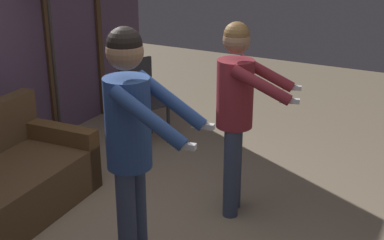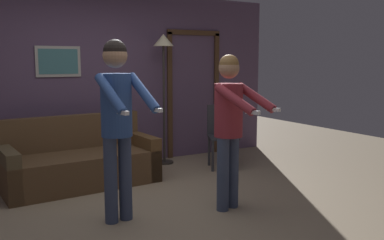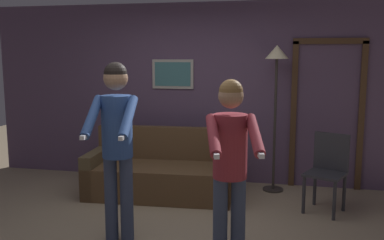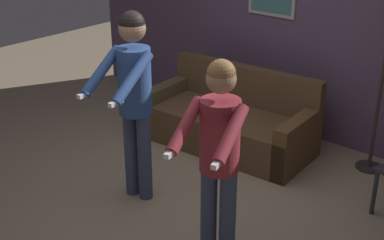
{
  "view_description": "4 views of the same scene",
  "coord_description": "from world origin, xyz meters",
  "views": [
    {
      "loc": [
        -2.98,
        -1.97,
        2.41
      ],
      "look_at": [
        0.17,
        -0.31,
        1.05
      ],
      "focal_mm": 50.0,
      "sensor_mm": 36.0,
      "label": 1
    },
    {
      "loc": [
        -1.78,
        -4.02,
        1.59
      ],
      "look_at": [
        0.39,
        -0.3,
        0.99
      ],
      "focal_mm": 40.0,
      "sensor_mm": 36.0,
      "label": 2
    },
    {
      "loc": [
        1.24,
        -3.98,
        1.86
      ],
      "look_at": [
        0.44,
        -0.27,
        1.28
      ],
      "focal_mm": 40.0,
      "sensor_mm": 36.0,
      "label": 3
    },
    {
      "loc": [
        2.91,
        -3.19,
        2.74
      ],
      "look_at": [
        0.31,
        -0.1,
        0.97
      ],
      "focal_mm": 50.0,
      "sensor_mm": 36.0,
      "label": 4
    }
  ],
  "objects": [
    {
      "name": "back_wall_assembly",
      "position": [
        0.02,
        2.16,
        1.3
      ],
      "size": [
        6.4,
        0.1,
        2.6
      ],
      "color": "#5A455F",
      "rests_on": "ground_plane"
    },
    {
      "name": "torchiere_lamp",
      "position": [
        1.13,
        1.83,
        1.63
      ],
      "size": [
        0.31,
        0.31,
        1.98
      ],
      "color": "#332D28",
      "rests_on": "ground_plane"
    },
    {
      "name": "couch",
      "position": [
        -0.33,
        1.33,
        0.28
      ],
      "size": [
        1.95,
        0.96,
        0.87
      ],
      "color": "brown",
      "rests_on": "ground_plane"
    },
    {
      "name": "person_standing_right",
      "position": [
        0.8,
        -0.38,
        0.99
      ],
      "size": [
        0.54,
        0.7,
        1.65
      ],
      "color": "#3B4662",
      "rests_on": "ground_plane"
    },
    {
      "name": "person_standing_left",
      "position": [
        -0.35,
        -0.13,
        1.09
      ],
      "size": [
        0.49,
        0.7,
        1.79
      ],
      "color": "#3A4665",
      "rests_on": "ground_plane"
    },
    {
      "name": "ground_plane",
      "position": [
        0.0,
        0.0,
        0.0
      ],
      "size": [
        12.0,
        12.0,
        0.0
      ],
      "primitive_type": "plane",
      "color": "gray"
    },
    {
      "name": "dining_chair_distant",
      "position": [
        1.78,
        1.19,
        0.53
      ],
      "size": [
        0.55,
        0.55,
        0.93
      ],
      "color": "#2D2D33",
      "rests_on": "ground_plane"
    }
  ]
}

